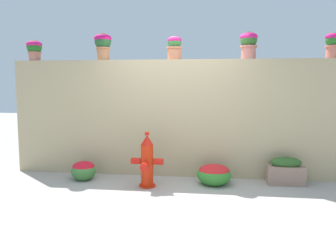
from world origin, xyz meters
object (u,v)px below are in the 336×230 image
Objects in this scene: potted_plant_3 at (249,43)px; potted_plant_4 at (334,43)px; potted_plant_0 at (34,48)px; flower_bush_left at (214,174)px; fire_hydrant at (147,162)px; potted_plant_1 at (103,43)px; flower_bush_right at (84,170)px; potted_plant_2 at (174,46)px; planter_box at (286,171)px.

potted_plant_3 is 1.05× the size of potted_plant_4.
potted_plant_0 reaches higher than flower_bush_left.
potted_plant_1 is at bearing 141.16° from fire_hydrant.
flower_bush_left reaches higher than flower_bush_right.
potted_plant_1 is 3.05m from flower_bush_left.
potted_plant_4 is (5.33, 0.06, 0.03)m from potted_plant_0.
potted_plant_1 is 1.17× the size of flower_bush_right.
potted_plant_0 is 0.70× the size of flower_bush_left.
potted_plant_1 is 1.16× the size of potted_plant_2.
potted_plant_2 is at bearing 0.54° from potted_plant_1.
potted_plant_1 reaches higher than flower_bush_right.
potted_plant_1 is 0.89× the size of flower_bush_left.
potted_plant_2 is 2.70m from potted_plant_4.
flower_bush_left is at bearing -14.24° from potted_plant_1.
potted_plant_4 reaches higher than potted_plant_0.
potted_plant_0 is at bearing -179.38° from potted_plant_4.
potted_plant_4 is 2.31m from planter_box.
potted_plant_3 is at bearing 24.29° from fire_hydrant.
potted_plant_2 is at bearing 19.93° from flower_bush_right.
fire_hydrant is at bearing -165.38° from potted_plant_4.
planter_box is at bearing -11.50° from potted_plant_2.
fire_hydrant is at bearing -10.90° from flower_bush_right.
flower_bush_right is at bearing -172.27° from potted_plant_4.
potted_plant_4 is 0.50× the size of fire_hydrant.
potted_plant_3 is 0.79× the size of planter_box.
potted_plant_4 reaches higher than fire_hydrant.
planter_box is at bearing 9.84° from fire_hydrant.
fire_hydrant is (-3.06, -0.80, -1.95)m from potted_plant_4.
planter_box is (1.18, 0.14, 0.04)m from flower_bush_left.
potted_plant_3 is at bearing 149.84° from planter_box.
planter_box reaches higher than flower_bush_left.
flower_bush_left is (3.35, -0.49, -2.14)m from potted_plant_0.
fire_hydrant is 1.13m from flower_bush_left.
potted_plant_1 is at bearing 165.76° from flower_bush_left.
potted_plant_1 is 2.60m from potted_plant_3.
potted_plant_3 is at bearing -177.85° from potted_plant_4.
potted_plant_0 is 0.66× the size of planter_box.
flower_bush_right is (-2.82, -0.52, -2.19)m from potted_plant_3.
potted_plant_3 is 3.61m from flower_bush_right.
flower_bush_right is at bearing -111.65° from potted_plant_1.
potted_plant_0 is 5.01m from planter_box.
potted_plant_2 is 0.72× the size of planter_box.
potted_plant_4 reaches higher than flower_bush_left.
fire_hydrant is (2.27, -0.74, -1.92)m from potted_plant_0.
fire_hydrant is 2.11× the size of flower_bush_right.
planter_box is (3.42, 0.17, 0.04)m from flower_bush_right.
potted_plant_1 reaches higher than potted_plant_4.
potted_plant_0 is 3.92m from potted_plant_3.
potted_plant_2 is 1.01× the size of flower_bush_right.
flower_bush_right is 3.43m from planter_box.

